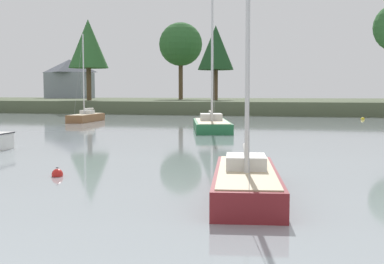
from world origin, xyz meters
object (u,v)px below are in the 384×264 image
at_px(sailboat_wood, 86,120).
at_px(sailboat_maroon, 246,189).
at_px(mooring_buoy_yellow, 363,119).
at_px(sailboat_green, 211,127).
at_px(mooring_buoy_red, 57,174).

xyz_separation_m(sailboat_wood, sailboat_maroon, (23.42, -35.17, -0.01)).
bearing_deg(sailboat_wood, mooring_buoy_yellow, 21.61).
bearing_deg(sailboat_green, sailboat_maroon, -75.00).
distance_m(sailboat_wood, sailboat_maroon, 42.26).
bearing_deg(mooring_buoy_yellow, sailboat_maroon, -98.25).
distance_m(sailboat_wood, sailboat_green, 18.71).
height_order(sailboat_wood, sailboat_green, sailboat_green).
height_order(mooring_buoy_red, mooring_buoy_yellow, mooring_buoy_yellow).
bearing_deg(mooring_buoy_yellow, mooring_buoy_red, -107.68).
height_order(sailboat_wood, mooring_buoy_red, sailboat_wood).
bearing_deg(mooring_buoy_yellow, sailboat_wood, -158.39).
distance_m(sailboat_green, mooring_buoy_red, 24.46).
bearing_deg(sailboat_green, mooring_buoy_yellow, 56.57).
xyz_separation_m(mooring_buoy_red, mooring_buoy_yellow, (14.48, 45.45, 0.00)).
bearing_deg(sailboat_maroon, mooring_buoy_yellow, 81.75).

